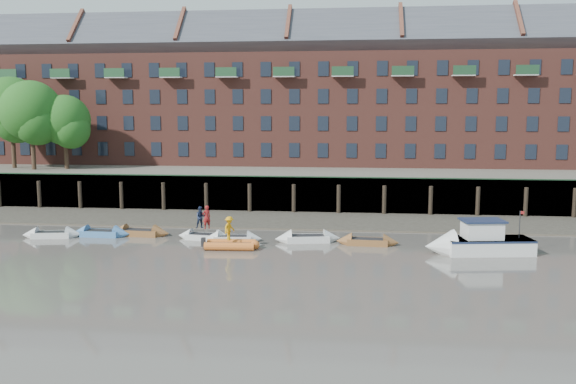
# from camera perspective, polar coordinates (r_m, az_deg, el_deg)

# --- Properties ---
(ground) EXTENTS (220.00, 220.00, 0.00)m
(ground) POSITION_cam_1_polar(r_m,az_deg,el_deg) (33.88, -6.69, -7.97)
(ground) COLOR #5C5750
(ground) RESTS_ON ground
(foreshore) EXTENTS (110.00, 8.00, 0.50)m
(foreshore) POSITION_cam_1_polar(r_m,az_deg,el_deg) (51.15, -2.12, -2.64)
(foreshore) COLOR #3D382F
(foreshore) RESTS_ON ground
(mud_band) EXTENTS (110.00, 1.60, 0.10)m
(mud_band) POSITION_cam_1_polar(r_m,az_deg,el_deg) (47.85, -2.73, -3.35)
(mud_band) COLOR #4C4336
(mud_band) RESTS_ON ground
(river_wall) EXTENTS (110.00, 1.23, 3.30)m
(river_wall) POSITION_cam_1_polar(r_m,az_deg,el_deg) (55.18, -1.45, -0.21)
(river_wall) COLOR #2D2A26
(river_wall) RESTS_ON ground
(bank_terrace) EXTENTS (110.00, 28.00, 3.20)m
(bank_terrace) POSITION_cam_1_polar(r_m,az_deg,el_deg) (68.60, 0.10, 1.32)
(bank_terrace) COLOR #5E594D
(bank_terrace) RESTS_ON ground
(apartment_terrace) EXTENTS (80.60, 15.56, 20.98)m
(apartment_terrace) POSITION_cam_1_polar(r_m,az_deg,el_deg) (69.29, 0.20, 10.68)
(apartment_terrace) COLOR brown
(apartment_terrace) RESTS_ON bank_terrace
(tree_cluster) EXTENTS (11.76, 7.74, 9.40)m
(tree_cluster) POSITION_cam_1_polar(r_m,az_deg,el_deg) (67.78, -23.01, 6.92)
(tree_cluster) COLOR #3A281C
(tree_cluster) RESTS_ON bank_terrace
(rowboat_0) EXTENTS (4.34, 1.94, 1.22)m
(rowboat_0) POSITION_cam_1_polar(r_m,az_deg,el_deg) (47.26, -21.21, -3.73)
(rowboat_0) COLOR silver
(rowboat_0) RESTS_ON ground
(rowboat_1) EXTENTS (4.38, 1.42, 1.26)m
(rowboat_1) POSITION_cam_1_polar(r_m,az_deg,el_deg) (46.56, -17.07, -3.70)
(rowboat_1) COLOR teal
(rowboat_1) RESTS_ON ground
(rowboat_2) EXTENTS (4.52, 1.56, 1.29)m
(rowboat_2) POSITION_cam_1_polar(r_m,az_deg,el_deg) (46.04, -13.67, -3.70)
(rowboat_2) COLOR brown
(rowboat_2) RESTS_ON ground
(rowboat_3) EXTENTS (4.11, 1.71, 1.16)m
(rowboat_3) POSITION_cam_1_polar(r_m,az_deg,el_deg) (43.79, -7.82, -4.16)
(rowboat_3) COLOR silver
(rowboat_3) RESTS_ON ground
(rowboat_4) EXTENTS (4.12, 1.48, 1.17)m
(rowboat_4) POSITION_cam_1_polar(r_m,az_deg,el_deg) (42.94, -5.15, -4.35)
(rowboat_4) COLOR silver
(rowboat_4) RESTS_ON ground
(rowboat_5) EXTENTS (4.76, 2.17, 1.33)m
(rowboat_5) POSITION_cam_1_polar(r_m,az_deg,el_deg) (42.64, 1.85, -4.37)
(rowboat_5) COLOR silver
(rowboat_5) RESTS_ON ground
(rowboat_6) EXTENTS (4.30, 1.44, 1.23)m
(rowboat_6) POSITION_cam_1_polar(r_m,az_deg,el_deg) (42.02, 7.44, -4.63)
(rowboat_6) COLOR brown
(rowboat_6) RESTS_ON ground
(rib_tender) EXTENTS (3.62, 1.87, 0.62)m
(rib_tender) POSITION_cam_1_polar(r_m,az_deg,el_deg) (40.69, -5.20, -4.93)
(rib_tender) COLOR orange
(rib_tender) RESTS_ON ground
(motor_launch) EXTENTS (7.07, 3.25, 2.81)m
(motor_launch) POSITION_cam_1_polar(r_m,az_deg,el_deg) (40.76, 16.74, -4.56)
(motor_launch) COLOR silver
(motor_launch) RESTS_ON ground
(person_rower_a) EXTENTS (0.73, 0.69, 1.67)m
(person_rower_a) POSITION_cam_1_polar(r_m,az_deg,el_deg) (43.48, -7.62, -2.35)
(person_rower_a) COLOR maroon
(person_rower_a) RESTS_ON rowboat_3
(person_rower_b) EXTENTS (0.95, 0.87, 1.58)m
(person_rower_b) POSITION_cam_1_polar(r_m,az_deg,el_deg) (43.71, -8.16, -2.37)
(person_rower_b) COLOR #19233F
(person_rower_b) RESTS_ON rowboat_3
(person_rib_crew) EXTENTS (0.93, 1.17, 1.58)m
(person_rib_crew) POSITION_cam_1_polar(r_m,az_deg,el_deg) (40.51, -5.51, -3.40)
(person_rib_crew) COLOR orange
(person_rib_crew) RESTS_ON rib_tender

